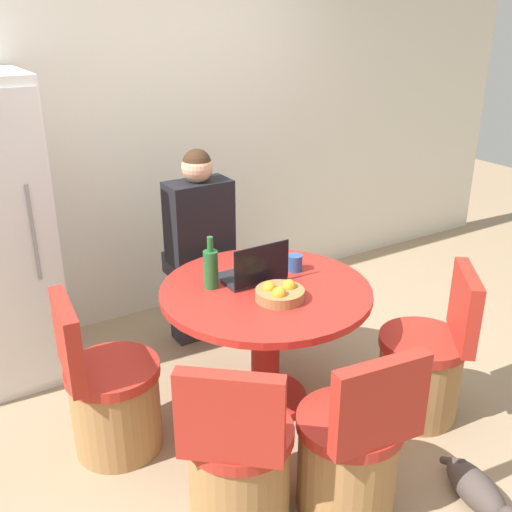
{
  "coord_description": "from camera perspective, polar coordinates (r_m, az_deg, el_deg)",
  "views": [
    {
      "loc": [
        -1.5,
        -2.27,
        2.13
      ],
      "look_at": [
        0.07,
        0.26,
        0.88
      ],
      "focal_mm": 42.0,
      "sensor_mm": 36.0,
      "label": 1
    }
  ],
  "objects": [
    {
      "name": "wall_back",
      "position": [
        4.26,
        -10.78,
        11.09
      ],
      "size": [
        7.0,
        0.06,
        2.6
      ],
      "color": "silver",
      "rests_on": "ground_plane"
    },
    {
      "name": "fruit_bowl",
      "position": [
        3.08,
        2.28,
        -3.56
      ],
      "size": [
        0.25,
        0.25,
        0.1
      ],
      "color": "olive",
      "rests_on": "dining_table"
    },
    {
      "name": "ground_plane",
      "position": [
        3.45,
        1.33,
        -15.33
      ],
      "size": [
        12.0,
        12.0,
        0.0
      ],
      "primitive_type": "plane",
      "color": "#9E8466"
    },
    {
      "name": "cat",
      "position": [
        3.1,
        20.38,
        -20.21
      ],
      "size": [
        0.23,
        0.5,
        0.16
      ],
      "rotation": [
        0.0,
        0.0,
        4.5
      ],
      "color": "#473D38",
      "rests_on": "ground_plane"
    },
    {
      "name": "person_seated",
      "position": [
        3.84,
        -5.66,
        1.29
      ],
      "size": [
        0.4,
        0.37,
        1.35
      ],
      "rotation": [
        0.0,
        0.0,
        3.14
      ],
      "color": "#2D2D38",
      "rests_on": "ground_plane"
    },
    {
      "name": "coffee_cup",
      "position": [
        3.41,
        3.71,
        -0.66
      ],
      "size": [
        0.09,
        0.09,
        0.09
      ],
      "color": "#2D4C84",
      "rests_on": "dining_table"
    },
    {
      "name": "laptop",
      "position": [
        3.28,
        -0.22,
        -1.57
      ],
      "size": [
        0.34,
        0.25,
        0.23
      ],
      "rotation": [
        0.0,
        0.0,
        3.14
      ],
      "color": "#232328",
      "rests_on": "dining_table"
    },
    {
      "name": "dining_table",
      "position": [
        3.3,
        0.92,
        -6.01
      ],
      "size": [
        1.14,
        1.14,
        0.73
      ],
      "color": "#B2261E",
      "rests_on": "ground_plane"
    },
    {
      "name": "chair_near_camera",
      "position": [
        2.82,
        8.97,
        -18.27
      ],
      "size": [
        0.47,
        0.48,
        0.88
      ],
      "rotation": [
        0.0,
        0.0,
        3.02
      ],
      "color": "#9E7042",
      "rests_on": "ground_plane"
    },
    {
      "name": "chair_near_left_corner",
      "position": [
        2.74,
        -1.66,
        -19.45
      ],
      "size": [
        0.54,
        0.54,
        0.88
      ],
      "rotation": [
        0.0,
        0.0,
        2.44
      ],
      "color": "#9E7042",
      "rests_on": "ground_plane"
    },
    {
      "name": "bottle",
      "position": [
        3.18,
        -4.33,
        -1.14
      ],
      "size": [
        0.08,
        0.08,
        0.29
      ],
      "color": "#23602D",
      "rests_on": "dining_table"
    },
    {
      "name": "chair_left_side",
      "position": [
        3.19,
        -13.6,
        -13.15
      ],
      "size": [
        0.48,
        0.47,
        0.88
      ],
      "rotation": [
        0.0,
        0.0,
        1.47
      ],
      "color": "#9E7042",
      "rests_on": "ground_plane"
    },
    {
      "name": "chair_near_right_corner",
      "position": [
        3.46,
        15.66,
        -10.26
      ],
      "size": [
        0.54,
        0.54,
        0.88
      ],
      "rotation": [
        0.0,
        0.0,
        -2.24
      ],
      "color": "#9E7042",
      "rests_on": "ground_plane"
    }
  ]
}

